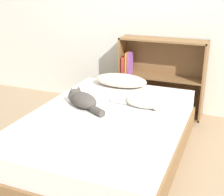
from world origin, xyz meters
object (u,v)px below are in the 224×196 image
object	(u,v)px
cat_light	(145,101)
bookshelf	(160,75)
bed	(106,136)
pillow	(121,80)
cat_dark	(82,100)

from	to	relation	value
cat_light	bookshelf	size ratio (longest dim) A/B	0.52
bed	bookshelf	world-z (taller)	bookshelf
pillow	bed	bearing A→B (deg)	-78.93
pillow	bookshelf	size ratio (longest dim) A/B	0.59
bed	bookshelf	distance (m)	1.26
cat_light	bookshelf	xyz separation A→B (m)	(-0.11, 0.96, -0.04)
cat_light	pillow	bearing A→B (deg)	134.34
bed	pillow	world-z (taller)	pillow
bookshelf	cat_light	bearing A→B (deg)	-83.67
bed	cat_light	size ratio (longest dim) A/B	3.70
bed	cat_dark	world-z (taller)	cat_dark
cat_light	bookshelf	distance (m)	0.97
bed	pillow	distance (m)	0.83
cat_dark	bookshelf	xyz separation A→B (m)	(0.44, 1.13, -0.03)
pillow	cat_dark	bearing A→B (deg)	-100.08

